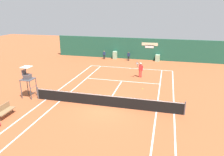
{
  "coord_description": "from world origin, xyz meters",
  "views": [
    {
      "loc": [
        4.4,
        -15.17,
        7.54
      ],
      "look_at": [
        -0.68,
        4.78,
        0.8
      ],
      "focal_mm": 34.88,
      "sensor_mm": 36.0,
      "label": 1
    }
  ],
  "objects_px": {
    "player_on_baseline": "(140,69)",
    "umpire_chair": "(27,78)",
    "player_bench": "(4,110)",
    "tennis_ball_by_sideline": "(143,89)",
    "ball_kid_centre_post": "(104,54)",
    "ball_kid_right_post": "(129,56)"
  },
  "relations": [
    {
      "from": "player_on_baseline",
      "to": "player_bench",
      "type": "bearing_deg",
      "value": 61.47
    },
    {
      "from": "player_on_baseline",
      "to": "tennis_ball_by_sideline",
      "type": "distance_m",
      "value": 3.78
    },
    {
      "from": "umpire_chair",
      "to": "tennis_ball_by_sideline",
      "type": "bearing_deg",
      "value": 115.2
    },
    {
      "from": "umpire_chair",
      "to": "ball_kid_right_post",
      "type": "distance_m",
      "value": 16.75
    },
    {
      "from": "player_on_baseline",
      "to": "ball_kid_centre_post",
      "type": "height_order",
      "value": "player_on_baseline"
    },
    {
      "from": "umpire_chair",
      "to": "player_on_baseline",
      "type": "relative_size",
      "value": 1.46
    },
    {
      "from": "umpire_chair",
      "to": "player_on_baseline",
      "type": "xyz_separation_m",
      "value": [
        8.69,
        8.0,
        -0.79
      ]
    },
    {
      "from": "umpire_chair",
      "to": "ball_kid_right_post",
      "type": "xyz_separation_m",
      "value": [
        6.0,
        15.6,
        -1.03
      ]
    },
    {
      "from": "umpire_chair",
      "to": "ball_kid_right_post",
      "type": "height_order",
      "value": "umpire_chair"
    },
    {
      "from": "player_bench",
      "to": "tennis_ball_by_sideline",
      "type": "height_order",
      "value": "player_bench"
    },
    {
      "from": "player_bench",
      "to": "tennis_ball_by_sideline",
      "type": "relative_size",
      "value": 22.29
    },
    {
      "from": "umpire_chair",
      "to": "tennis_ball_by_sideline",
      "type": "height_order",
      "value": "umpire_chair"
    },
    {
      "from": "player_on_baseline",
      "to": "umpire_chair",
      "type": "bearing_deg",
      "value": 49.71
    },
    {
      "from": "player_bench",
      "to": "ball_kid_right_post",
      "type": "height_order",
      "value": "ball_kid_right_post"
    },
    {
      "from": "player_bench",
      "to": "player_on_baseline",
      "type": "distance_m",
      "value": 14.24
    },
    {
      "from": "ball_kid_centre_post",
      "to": "ball_kid_right_post",
      "type": "bearing_deg",
      "value": 178.41
    },
    {
      "from": "tennis_ball_by_sideline",
      "to": "ball_kid_centre_post",
      "type": "bearing_deg",
      "value": 122.54
    },
    {
      "from": "player_on_baseline",
      "to": "ball_kid_centre_post",
      "type": "bearing_deg",
      "value": -42.77
    },
    {
      "from": "player_on_baseline",
      "to": "ball_kid_centre_post",
      "type": "relative_size",
      "value": 1.46
    },
    {
      "from": "tennis_ball_by_sideline",
      "to": "umpire_chair",
      "type": "bearing_deg",
      "value": -154.8
    },
    {
      "from": "ball_kid_right_post",
      "to": "player_on_baseline",
      "type": "bearing_deg",
      "value": 120.02
    },
    {
      "from": "player_on_baseline",
      "to": "tennis_ball_by_sideline",
      "type": "relative_size",
      "value": 27.7
    }
  ]
}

